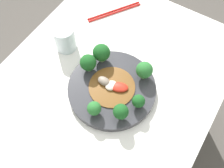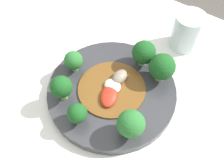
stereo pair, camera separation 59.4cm
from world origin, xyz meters
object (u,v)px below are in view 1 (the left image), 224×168
at_px(broccoli_southwest, 101,53).
at_px(chopsticks, 114,12).
at_px(broccoli_south, 88,63).
at_px(broccoli_northeast, 121,112).
at_px(broccoli_north, 138,101).
at_px(broccoli_east, 94,109).
at_px(drinking_glass, 65,38).
at_px(stirfry_center, 112,86).
at_px(broccoli_northwest, 144,70).
at_px(plate, 112,89).

distance_m(broccoli_southwest, chopsticks, 0.26).
relative_size(broccoli_south, broccoli_northeast, 1.03).
height_order(broccoli_southwest, broccoli_north, broccoli_southwest).
relative_size(broccoli_east, drinking_glass, 0.56).
bearing_deg(stirfry_center, broccoli_north, 82.69).
xyz_separation_m(broccoli_northwest, broccoli_northeast, (0.16, 0.01, -0.00)).
height_order(broccoli_northwest, broccoli_southwest, broccoli_southwest).
distance_m(plate, chopsticks, 0.35).
bearing_deg(chopsticks, broccoli_northeast, 34.25).
height_order(broccoli_southwest, stirfry_center, broccoli_southwest).
xyz_separation_m(broccoli_north, chopsticks, (-0.32, -0.28, -0.05)).
bearing_deg(broccoli_east, chopsticks, -155.92).
xyz_separation_m(broccoli_northwest, broccoli_south, (0.07, -0.17, -0.00)).
xyz_separation_m(broccoli_northwest, broccoli_southwest, (0.02, -0.15, 0.00)).
height_order(broccoli_south, broccoli_east, broccoli_south).
bearing_deg(plate, broccoli_northwest, 143.34).
bearing_deg(drinking_glass, chopsticks, 166.19).
relative_size(broccoli_northwest, broccoli_north, 1.34).
relative_size(plate, broccoli_south, 4.38).
bearing_deg(broccoli_east, drinking_glass, -125.25).
xyz_separation_m(broccoli_southwest, broccoli_east, (0.18, 0.09, -0.01)).
xyz_separation_m(broccoli_south, chopsticks, (-0.29, -0.08, -0.06)).
bearing_deg(broccoli_north, broccoli_south, -98.24).
distance_m(broccoli_northeast, stirfry_center, 0.11).
distance_m(broccoli_northeast, drinking_glass, 0.35).
bearing_deg(broccoli_north, broccoli_east, -47.49).
bearing_deg(broccoli_northwest, drinking_glass, -85.49).
relative_size(plate, broccoli_north, 5.72).
bearing_deg(broccoli_northeast, broccoli_east, -68.01).
bearing_deg(broccoli_east, broccoli_north, 132.51).
height_order(stirfry_center, chopsticks, stirfry_center).
bearing_deg(broccoli_north, broccoli_northwest, -160.24).
distance_m(broccoli_east, broccoli_northeast, 0.08).
height_order(broccoli_northeast, stirfry_center, broccoli_northeast).
distance_m(broccoli_south, chopsticks, 0.30).
distance_m(broccoli_north, chopsticks, 0.43).
height_order(broccoli_southwest, chopsticks, broccoli_southwest).
relative_size(stirfry_center, chopsticks, 0.76).
bearing_deg(drinking_glass, broccoli_southwest, 92.73).
height_order(stirfry_center, drinking_glass, drinking_glass).
relative_size(plate, chopsticks, 1.46).
distance_m(broccoli_east, drinking_glass, 0.29).
height_order(drinking_glass, chopsticks, drinking_glass).
height_order(broccoli_north, drinking_glass, drinking_glass).
bearing_deg(drinking_glass, broccoli_south, 70.41).
bearing_deg(plate, broccoli_south, -99.58).
distance_m(broccoli_northwest, broccoli_north, 0.11).
height_order(plate, broccoli_northwest, broccoli_northwest).
height_order(broccoli_east, stirfry_center, broccoli_east).
height_order(plate, drinking_glass, drinking_glass).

